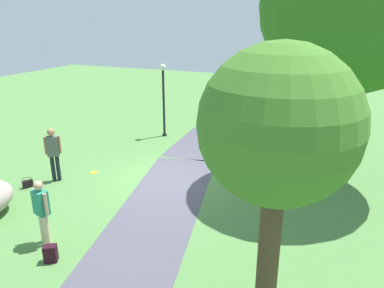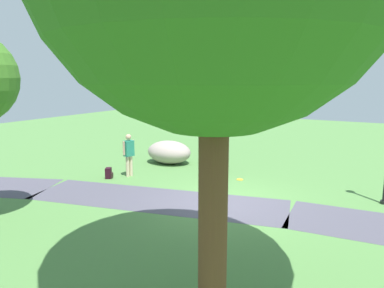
{
  "view_description": "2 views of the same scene",
  "coord_description": "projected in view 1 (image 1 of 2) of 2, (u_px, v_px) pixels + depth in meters",
  "views": [
    {
      "loc": [
        9.98,
        5.22,
        5.18
      ],
      "look_at": [
        -0.92,
        0.6,
        1.06
      ],
      "focal_mm": 34.29,
      "sensor_mm": 36.0,
      "label": 1
    },
    {
      "loc": [
        -4.28,
        9.71,
        3.75
      ],
      "look_at": [
        1.75,
        -1.23,
        1.45
      ],
      "focal_mm": 34.04,
      "sensor_mm": 36.0,
      "label": 2
    }
  ],
  "objects": [
    {
      "name": "man_near_boulder",
      "position": [
        42.0,
        208.0,
        8.56
      ],
      "size": [
        0.33,
        0.5,
        1.64
      ],
      "color": "beige",
      "rests_on": "ground"
    },
    {
      "name": "footpath_segment_mid",
      "position": [
        159.0,
        210.0,
        10.37
      ],
      "size": [
        8.29,
        3.89,
        0.01
      ],
      "color": "#4C4856",
      "rests_on": "ground"
    },
    {
      "name": "footpath_segment_near",
      "position": [
        216.0,
        130.0,
        17.64
      ],
      "size": [
        8.13,
        2.77,
        0.01
      ],
      "color": "#4C4856",
      "rests_on": "ground"
    },
    {
      "name": "woman_with_handbag",
      "position": [
        53.0,
        150.0,
        11.91
      ],
      "size": [
        0.41,
        0.43,
        1.82
      ],
      "color": "black",
      "rests_on": "ground"
    },
    {
      "name": "handbag_on_grass",
      "position": [
        28.0,
        183.0,
        11.71
      ],
      "size": [
        0.37,
        0.37,
        0.31
      ],
      "color": "black",
      "rests_on": "ground"
    },
    {
      "name": "large_shade_tree",
      "position": [
        351.0,
        6.0,
        10.44
      ],
      "size": [
        5.16,
        5.16,
        8.08
      ],
      "color": "brown",
      "rests_on": "ground"
    },
    {
      "name": "spare_backpack_on_lawn",
      "position": [
        51.0,
        253.0,
        8.16
      ],
      "size": [
        0.34,
        0.34,
        0.4
      ],
      "color": "black",
      "rests_on": "ground"
    },
    {
      "name": "lamp_post",
      "position": [
        163.0,
        92.0,
        16.19
      ],
      "size": [
        0.28,
        0.28,
        3.26
      ],
      "color": "black",
      "rests_on": "ground"
    },
    {
      "name": "ground_plane",
      "position": [
        165.0,
        180.0,
        12.3
      ],
      "size": [
        48.0,
        48.0,
        0.0
      ],
      "primitive_type": "plane",
      "color": "#4E7E3F"
    },
    {
      "name": "frisbee_on_grass",
      "position": [
        94.0,
        172.0,
        12.85
      ],
      "size": [
        0.25,
        0.25,
        0.02
      ],
      "color": "gold",
      "rests_on": "ground"
    },
    {
      "name": "young_tree_near_path",
      "position": [
        279.0,
        129.0,
        5.19
      ],
      "size": [
        2.35,
        2.35,
        4.91
      ],
      "color": "#4B3A25",
      "rests_on": "ground"
    }
  ]
}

